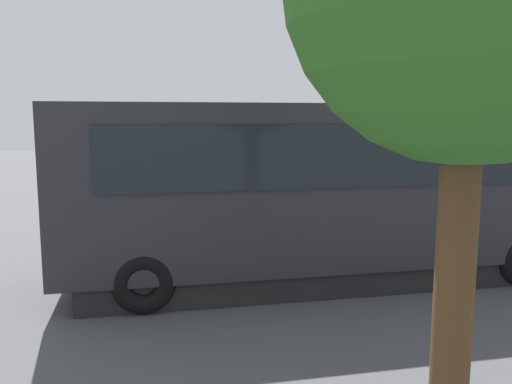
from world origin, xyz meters
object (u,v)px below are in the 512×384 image
(spectator_centre, at_px, (278,202))
(spectator_far_left, at_px, (352,201))
(traffic_cone, at_px, (273,206))
(spectator_right, at_px, (232,203))
(spectator_left, at_px, (311,198))
(parked_motorcycle_silver, at_px, (338,230))
(tour_bus, at_px, (326,193))
(stunt_motorcycle, at_px, (189,200))

(spectator_centre, bearing_deg, spectator_far_left, -176.92)
(spectator_far_left, height_order, traffic_cone, spectator_far_left)
(spectator_centre, height_order, spectator_right, spectator_right)
(spectator_left, xyz_separation_m, parked_motorcycle_silver, (-0.30, 1.02, -0.59))
(tour_bus, relative_size, spectator_far_left, 5.73)
(spectator_right, bearing_deg, spectator_centre, 177.88)
(traffic_cone, bearing_deg, tour_bus, 82.53)
(spectator_right, bearing_deg, parked_motorcycle_silver, 159.20)
(spectator_far_left, distance_m, spectator_centre, 1.95)
(tour_bus, xyz_separation_m, stunt_motorcycle, (1.77, -6.47, -1.03))
(spectator_far_left, bearing_deg, stunt_motorcycle, -45.21)
(spectator_left, bearing_deg, spectator_far_left, 175.45)
(spectator_centre, xyz_separation_m, traffic_cone, (-0.95, -3.74, -0.75))
(spectator_centre, distance_m, parked_motorcycle_silver, 1.55)
(spectator_left, bearing_deg, parked_motorcycle_silver, 106.32)
(tour_bus, relative_size, stunt_motorcycle, 4.98)
(spectator_far_left, relative_size, traffic_cone, 2.67)
(stunt_motorcycle, bearing_deg, traffic_cone, 179.93)
(spectator_centre, height_order, stunt_motorcycle, spectator_centre)
(parked_motorcycle_silver, height_order, stunt_motorcycle, stunt_motorcycle)
(spectator_far_left, height_order, stunt_motorcycle, spectator_far_left)
(stunt_motorcycle, bearing_deg, spectator_right, 98.68)
(parked_motorcycle_silver, bearing_deg, tour_bus, 60.40)
(traffic_cone, bearing_deg, spectator_right, 60.94)
(tour_bus, relative_size, spectator_left, 5.40)
(spectator_right, bearing_deg, stunt_motorcycle, -81.32)
(spectator_left, relative_size, stunt_motorcycle, 0.92)
(parked_motorcycle_silver, bearing_deg, traffic_cone, -87.09)
(spectator_centre, bearing_deg, spectator_right, -2.12)
(tour_bus, bearing_deg, traffic_cone, -97.47)
(traffic_cone, bearing_deg, spectator_far_left, 105.25)
(traffic_cone, bearing_deg, parked_motorcycle_silver, 92.91)
(spectator_right, bearing_deg, tour_bus, 113.53)
(spectator_left, bearing_deg, tour_bus, 74.98)
(spectator_right, height_order, traffic_cone, spectator_right)
(stunt_motorcycle, bearing_deg, spectator_left, 125.71)
(tour_bus, relative_size, parked_motorcycle_silver, 4.71)
(tour_bus, distance_m, spectator_right, 3.08)
(parked_motorcycle_silver, bearing_deg, stunt_motorcycle, -58.03)
(spectator_far_left, relative_size, spectator_centre, 0.95)
(spectator_right, distance_m, parked_motorcycle_silver, 2.51)
(spectator_left, relative_size, spectator_centre, 1.01)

